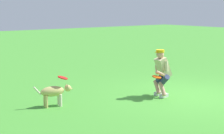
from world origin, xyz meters
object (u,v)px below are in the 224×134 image
Objects in this scene: frisbee_flying at (63,78)px; frisbee_held at (157,77)px; person at (162,71)px; dog at (55,92)px.

frisbee_flying reaches higher than frisbee_held.
person reaches higher than frisbee_flying.
frisbee_flying is (-0.21, 0.06, 0.34)m from dog.
dog is 3.98× the size of frisbee_flying.
person reaches higher than dog.
person is at bearing -155.30° from frisbee_held.
dog is 4.06× the size of frisbee_held.
frisbee_held is at bearing 155.99° from frisbee_flying.
person is 2.97m from dog.
frisbee_held reaches higher than dog.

